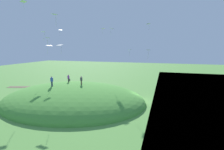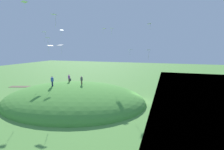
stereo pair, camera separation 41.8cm
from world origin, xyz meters
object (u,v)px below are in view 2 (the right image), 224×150
object	(u,v)px
person_watching_kites	(52,80)
kite_6	(50,46)
kite_10	(48,38)
person_walking_path	(69,77)
kite_5	(149,24)
kite_9	(104,29)
kite_13	(149,51)
kite_7	(44,33)
kite_1	(130,50)
kite_3	(54,15)
person_on_hilltop	(70,80)
kite_2	(60,45)
kite_0	(24,2)
kite_12	(62,30)
kite_4	(112,29)

from	to	relation	value
person_watching_kites	kite_6	xyz separation A→B (m)	(4.81, -6.29, 6.06)
person_watching_kites	kite_10	xyz separation A→B (m)	(-0.65, 1.30, 7.23)
person_walking_path	kite_5	xyz separation A→B (m)	(-14.08, -12.48, 11.26)
kite_9	kite_13	size ratio (longest dim) A/B	0.73
kite_6	kite_5	bearing A→B (deg)	-152.49
kite_7	kite_13	distance (m)	21.59
kite_1	kite_3	bearing A→B (deg)	70.82
person_walking_path	kite_9	bearing A→B (deg)	-173.63
kite_1	kite_10	distance (m)	16.41
person_on_hilltop	kite_6	size ratio (longest dim) A/B	0.86
kite_1	kite_2	size ratio (longest dim) A/B	0.75
kite_7	person_watching_kites	bearing A→B (deg)	135.46
person_walking_path	kite_0	bearing A→B (deg)	-34.39
kite_3	kite_5	distance (m)	25.03
kite_1	kite_3	xyz separation A→B (m)	(5.98, 17.20, 4.40)
kite_3	kite_12	distance (m)	21.88
kite_5	kite_13	distance (m)	10.72
kite_3	kite_10	bearing A→B (deg)	-45.84
kite_4	kite_12	bearing A→B (deg)	5.79
person_watching_kites	kite_1	bearing A→B (deg)	-174.99
person_on_hilltop	kite_1	world-z (taller)	kite_1
person_watching_kites	kite_9	world-z (taller)	kite_9
kite_1	kite_12	world-z (taller)	kite_12
person_watching_kites	kite_3	size ratio (longest dim) A/B	1.21
person_on_hilltop	kite_13	bearing A→B (deg)	-91.51
kite_3	kite_5	xyz separation A→B (m)	(-9.08, -23.28, 1.51)
kite_6	kite_13	xyz separation A→B (m)	(-20.73, -1.51, -1.02)
kite_12	person_walking_path	bearing A→B (deg)	129.50
kite_5	kite_9	world-z (taller)	kite_5
person_watching_kites	kite_6	bearing A→B (deg)	-89.14
person_on_hilltop	kite_9	xyz separation A→B (m)	(-6.67, -5.76, 12.46)
person_on_hilltop	kite_0	size ratio (longest dim) A/B	1.07
kite_2	kite_7	size ratio (longest dim) A/B	0.88
kite_4	kite_0	bearing A→B (deg)	48.13
person_on_hilltop	kite_4	xyz separation A→B (m)	(-9.83, -2.66, 12.08)
person_walking_path	kite_3	xyz separation A→B (m)	(-5.00, 10.80, 9.75)
kite_12	kite_13	xyz separation A→B (m)	(-21.50, 4.14, -4.78)
person_walking_path	kite_2	size ratio (longest dim) A/B	0.89
kite_7	kite_13	bearing A→B (deg)	-172.68
kite_7	kite_2	bearing A→B (deg)	152.92
person_walking_path	kite_6	size ratio (longest dim) A/B	0.84
kite_3	kite_6	world-z (taller)	kite_3
kite_3	kite_6	size ratio (longest dim) A/B	0.80
kite_7	kite_9	size ratio (longest dim) A/B	1.45
kite_2	kite_12	world-z (taller)	kite_12
kite_4	kite_3	bearing A→B (deg)	86.78
person_walking_path	kite_1	bearing A→B (deg)	140.17
kite_2	kite_7	xyz separation A→B (m)	(5.70, -2.91, 2.67)
kite_5	kite_12	distance (m)	21.10
kite_1	kite_9	world-z (taller)	kite_9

